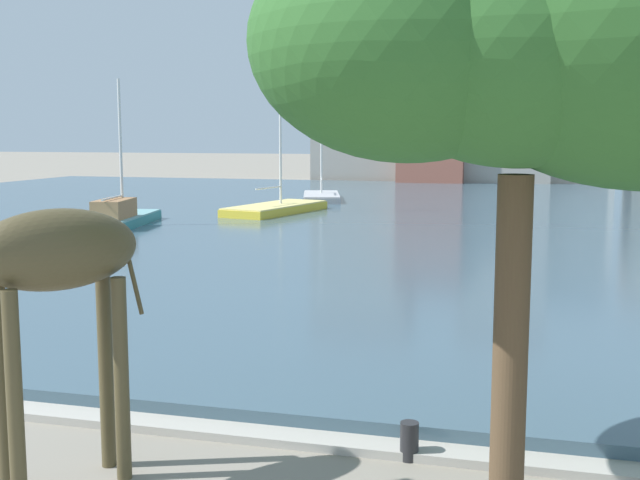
# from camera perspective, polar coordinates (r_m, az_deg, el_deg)

# --- Properties ---
(harbor_water) EXTENTS (76.21, 53.55, 0.30)m
(harbor_water) POSITION_cam_1_polar(r_m,az_deg,el_deg) (37.28, 11.38, 1.29)
(harbor_water) COLOR #3D5666
(harbor_water) RESTS_ON ground
(quay_edge_coping) EXTENTS (76.21, 0.50, 0.12)m
(quay_edge_coping) POSITION_cam_1_polar(r_m,az_deg,el_deg) (11.04, 1.50, -14.24)
(quay_edge_coping) COLOR #ADA89E
(quay_edge_coping) RESTS_ON ground
(giraffe_statue) EXTENTS (2.23, 2.68, 5.36)m
(giraffe_statue) POSITION_cam_1_polar(r_m,az_deg,el_deg) (9.65, -19.03, -1.34)
(giraffe_statue) COLOR #4C4228
(giraffe_statue) RESTS_ON ground
(sailboat_teal) EXTENTS (3.02, 8.17, 6.37)m
(sailboat_teal) POSITION_cam_1_polar(r_m,az_deg,el_deg) (34.67, -13.82, 1.33)
(sailboat_teal) COLOR teal
(sailboat_teal) RESTS_ON ground
(sailboat_yellow) EXTENTS (3.80, 7.68, 9.12)m
(sailboat_yellow) POSITION_cam_1_polar(r_m,az_deg,el_deg) (39.64, -2.67, 2.16)
(sailboat_yellow) COLOR gold
(sailboat_yellow) RESTS_ON ground
(sailboat_grey) EXTENTS (3.54, 6.52, 6.74)m
(sailboat_grey) POSITION_cam_1_polar(r_m,az_deg,el_deg) (46.89, 0.09, 2.98)
(sailboat_grey) COLOR #939399
(sailboat_grey) RESTS_ON ground
(shade_tree) EXTENTS (6.63, 4.92, 7.23)m
(shade_tree) POSITION_cam_1_polar(r_m,az_deg,el_deg) (9.12, 17.58, 14.21)
(shade_tree) COLOR brown
(shade_tree) RESTS_ON ground
(mooring_bollard) EXTENTS (0.24, 0.24, 0.50)m
(mooring_bollard) POSITION_cam_1_polar(r_m,az_deg,el_deg) (10.66, 6.36, -14.00)
(mooring_bollard) COLOR #232326
(mooring_bollard) RESTS_ON ground
(townhouse_corner_house) EXTENTS (8.23, 6.06, 13.65)m
(townhouse_corner_house) POSITION_cam_1_polar(r_m,az_deg,el_deg) (68.65, 3.27, 9.84)
(townhouse_corner_house) COLOR gray
(townhouse_corner_house) RESTS_ON ground
(townhouse_end_terrace) EXTENTS (5.26, 8.04, 9.00)m
(townhouse_end_terrace) POSITION_cam_1_polar(r_m,az_deg,el_deg) (66.26, 8.22, 7.85)
(townhouse_end_terrace) COLOR #8E5142
(townhouse_end_terrace) RESTS_ON ground
(townhouse_narrow_midrow) EXTENTS (6.89, 7.40, 13.04)m
(townhouse_narrow_midrow) POSITION_cam_1_polar(r_m,az_deg,el_deg) (66.63, 13.25, 9.46)
(townhouse_narrow_midrow) COLOR gray
(townhouse_narrow_midrow) RESTS_ON ground
(townhouse_wide_warehouse) EXTENTS (5.24, 7.32, 9.68)m
(townhouse_wide_warehouse) POSITION_cam_1_polar(r_m,az_deg,el_deg) (68.21, 17.95, 7.84)
(townhouse_wide_warehouse) COLOR beige
(townhouse_wide_warehouse) RESTS_ON ground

